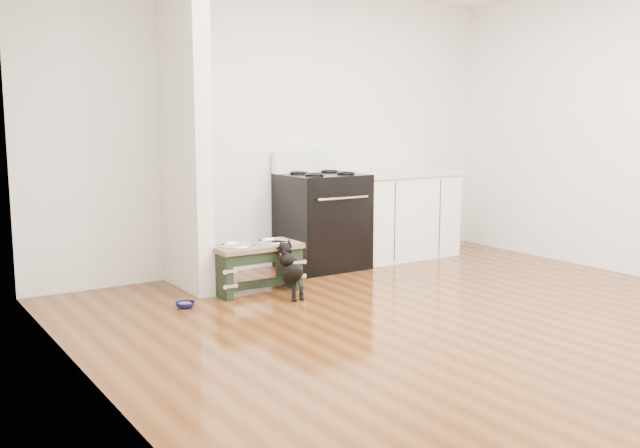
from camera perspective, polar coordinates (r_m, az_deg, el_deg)
The scene contains 8 objects.
ground at distance 5.22m, azimuth 11.12°, elevation -7.92°, with size 5.00×5.00×0.00m, color #4C260D.
room_shell at distance 5.01m, azimuth 11.66°, elevation 10.15°, with size 5.00×5.00×5.00m.
partition_wall at distance 6.12m, azimuth -10.81°, elevation 7.33°, with size 0.15×0.80×2.70m, color silver.
oven_range at distance 6.92m, azimuth 0.16°, elevation 0.36°, with size 0.76×0.69×1.14m.
cabinet_run at distance 7.52m, azimuth 6.33°, elevation 0.78°, with size 1.24×0.64×0.91m.
dog_feeder at distance 6.03m, azimuth -5.15°, elevation -2.71°, with size 0.75×0.40×0.42m.
puppy at distance 5.81m, azimuth -2.39°, elevation -3.54°, with size 0.13×0.38×0.45m.
floor_bowl at distance 5.66m, azimuth -10.74°, elevation -6.36°, with size 0.19×0.19×0.05m.
Camera 1 is at (-3.53, -3.55, 1.47)m, focal length 40.00 mm.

